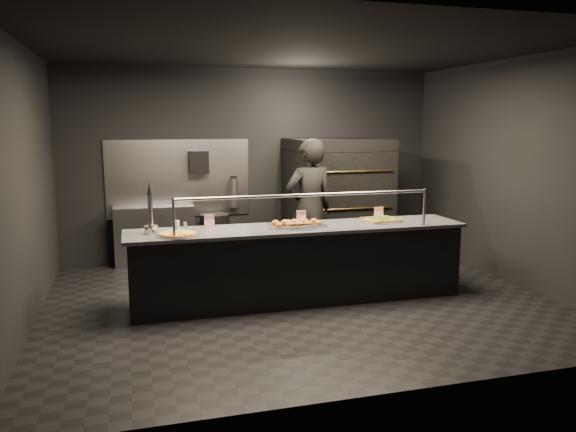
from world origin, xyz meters
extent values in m
plane|color=black|center=(0.00, 0.00, 0.00)|extent=(6.00, 6.00, 0.00)
plane|color=black|center=(0.00, 0.00, 3.00)|extent=(6.00, 6.00, 0.00)
cube|color=black|center=(0.00, 2.50, 1.50)|extent=(6.00, 0.04, 3.00)
cube|color=black|center=(0.00, -2.50, 1.50)|extent=(6.00, 0.04, 3.00)
cube|color=black|center=(-3.00, 0.00, 1.50)|extent=(0.04, 5.00, 3.00)
cube|color=black|center=(3.00, 0.00, 1.50)|extent=(0.04, 5.00, 3.00)
cube|color=#99999E|center=(-1.20, 2.48, 1.30)|extent=(2.20, 0.02, 1.20)
cube|color=black|center=(0.00, 0.00, 0.44)|extent=(4.00, 0.70, 0.88)
cube|color=#3E3E43|center=(0.00, 0.00, 0.90)|extent=(4.10, 0.78, 0.04)
cylinder|color=#99999E|center=(-1.50, -0.30, 1.15)|extent=(0.03, 0.03, 0.45)
cylinder|color=#99999E|center=(1.50, -0.30, 1.15)|extent=(0.03, 0.03, 0.45)
cylinder|color=#99999E|center=(0.00, -0.30, 1.34)|extent=(3.00, 0.04, 0.04)
cube|color=black|center=(1.20, 1.90, 0.30)|extent=(1.50, 1.15, 0.60)
cube|color=black|center=(1.20, 1.90, 0.90)|extent=(1.50, 1.20, 0.55)
cube|color=black|center=(1.20, 1.90, 1.45)|extent=(1.50, 1.20, 0.55)
cube|color=black|center=(1.20, 1.90, 1.82)|extent=(1.50, 1.20, 0.18)
cylinder|color=gold|center=(1.20, 1.28, 0.90)|extent=(1.30, 0.02, 0.02)
cylinder|color=gold|center=(1.20, 1.28, 1.45)|extent=(1.30, 0.02, 0.02)
cube|color=#99999E|center=(-1.60, 2.32, 0.45)|extent=(1.20, 0.35, 0.90)
cube|color=black|center=(-0.90, 2.39, 1.55)|extent=(0.30, 0.20, 0.35)
cylinder|color=#B2B2B7|center=(-0.35, 2.40, 1.05)|extent=(0.14, 0.14, 0.45)
cube|color=black|center=(-0.35, 2.40, 1.30)|extent=(0.10, 0.06, 0.06)
cylinder|color=silver|center=(-1.73, 0.06, 0.96)|extent=(0.15, 0.15, 0.09)
cylinder|color=silver|center=(-1.73, 0.06, 1.16)|extent=(0.05, 0.05, 0.39)
cylinder|color=silver|center=(-1.73, -0.03, 1.34)|extent=(0.02, 0.11, 0.02)
cone|color=black|center=(-1.73, 0.06, 1.43)|extent=(0.05, 0.05, 0.15)
cylinder|color=silver|center=(-1.45, -0.15, 0.93)|extent=(0.48, 0.48, 0.01)
cylinder|color=#BA7A3B|center=(-1.45, -0.15, 0.94)|extent=(0.41, 0.41, 0.02)
cylinder|color=gold|center=(-1.45, -0.15, 0.95)|extent=(0.36, 0.36, 0.01)
cube|color=silver|center=(-0.10, -0.01, 0.93)|extent=(0.61, 0.53, 0.02)
ellipsoid|color=#A15522|center=(-0.27, -0.09, 0.97)|extent=(0.09, 0.09, 0.06)
ellipsoid|color=#A15522|center=(-0.27, 0.07, 0.97)|extent=(0.09, 0.09, 0.06)
ellipsoid|color=#A15522|center=(-0.16, -0.09, 0.97)|extent=(0.09, 0.09, 0.06)
ellipsoid|color=#A15522|center=(-0.16, 0.07, 0.97)|extent=(0.09, 0.09, 0.06)
ellipsoid|color=#A15522|center=(-0.04, -0.09, 0.97)|extent=(0.09, 0.09, 0.06)
ellipsoid|color=#A15522|center=(-0.04, 0.07, 0.97)|extent=(0.09, 0.09, 0.06)
ellipsoid|color=#A15522|center=(0.07, -0.09, 0.97)|extent=(0.09, 0.09, 0.06)
ellipsoid|color=#A15522|center=(0.07, 0.07, 0.97)|extent=(0.09, 0.09, 0.06)
cube|color=silver|center=(0.05, 0.01, 0.93)|extent=(0.57, 0.49, 0.02)
ellipsoid|color=#A15522|center=(-0.12, -0.07, 0.97)|extent=(0.09, 0.09, 0.06)
ellipsoid|color=#A15522|center=(-0.12, 0.09, 0.97)|extent=(0.09, 0.09, 0.06)
ellipsoid|color=#A15522|center=(0.00, -0.07, 0.97)|extent=(0.09, 0.09, 0.06)
ellipsoid|color=#A15522|center=(0.00, 0.09, 0.97)|extent=(0.09, 0.09, 0.06)
ellipsoid|color=#A15522|center=(0.11, -0.07, 0.97)|extent=(0.09, 0.09, 0.06)
ellipsoid|color=#A15522|center=(0.11, 0.09, 0.97)|extent=(0.09, 0.09, 0.06)
ellipsoid|color=#A15522|center=(0.22, -0.07, 0.97)|extent=(0.09, 0.09, 0.06)
ellipsoid|color=#A15522|center=(0.22, 0.09, 0.97)|extent=(0.09, 0.09, 0.06)
cylinder|color=silver|center=(1.11, 0.07, 0.93)|extent=(0.52, 0.52, 0.01)
cube|color=#BA7A3B|center=(1.11, 0.07, 0.94)|extent=(0.45, 0.41, 0.02)
cube|color=gold|center=(1.11, 0.07, 0.95)|extent=(0.43, 0.39, 0.01)
cube|color=#3B892B|center=(1.11, 0.07, 0.96)|extent=(0.40, 0.36, 0.01)
cylinder|color=silver|center=(-1.42, 0.28, 0.97)|extent=(0.06, 0.06, 0.10)
cylinder|color=silver|center=(-1.33, 0.28, 0.96)|extent=(0.04, 0.04, 0.08)
cube|color=white|center=(-1.04, 0.28, 1.00)|extent=(0.12, 0.04, 0.15)
cube|color=white|center=(0.11, 0.28, 1.00)|extent=(0.12, 0.04, 0.15)
cube|color=white|center=(1.17, 0.28, 1.00)|extent=(0.12, 0.04, 0.15)
cylinder|color=black|center=(-0.69, 2.22, 0.38)|extent=(0.45, 0.45, 0.76)
imported|color=black|center=(0.47, 1.03, 0.97)|extent=(0.77, 0.56, 1.94)
camera|label=1|loc=(-1.94, -6.34, 2.15)|focal=35.00mm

